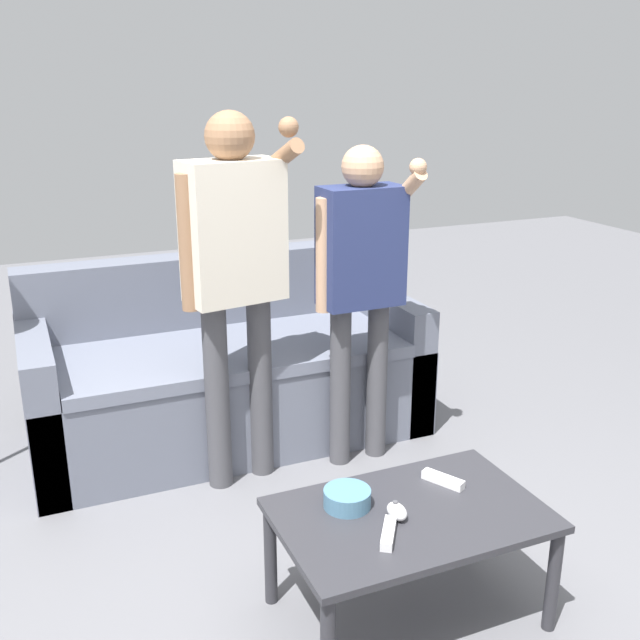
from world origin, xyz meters
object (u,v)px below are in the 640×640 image
couch (226,374)px  snack_bowl (347,498)px  player_center (235,260)px  game_remote_wand_near (443,480)px  game_remote_wand_far (388,533)px  coffee_table (410,525)px  player_right (361,270)px  game_remote_nunchuk (397,511)px

couch → snack_bowl: couch is taller
player_center → game_remote_wand_near: size_ratio=10.67×
game_remote_wand_far → coffee_table: bearing=35.9°
couch → snack_bowl: size_ratio=12.23×
game_remote_wand_near → game_remote_wand_far: bearing=-147.6°
snack_bowl → player_center: size_ratio=0.10×
couch → game_remote_wand_far: (0.03, -1.67, 0.10)m
snack_bowl → couch: bearing=89.6°
player_right → game_remote_wand_near: (-0.14, -0.95, -0.51)m
couch → player_center: player_center is taller
coffee_table → game_remote_wand_far: game_remote_wand_far is taller
player_center → game_remote_wand_far: player_center is taller
player_right → player_center: bearing=176.2°
snack_bowl → game_remote_wand_near: size_ratio=1.03×
player_center → game_remote_wand_near: 1.24m
game_remote_nunchuk → game_remote_wand_far: game_remote_nunchuk is taller
coffee_table → game_remote_nunchuk: size_ratio=9.86×
couch → game_remote_nunchuk: size_ratio=21.77×
coffee_table → snack_bowl: size_ratio=5.54×
snack_bowl → player_center: 1.15m
game_remote_wand_near → game_remote_wand_far: same height
snack_bowl → game_remote_wand_near: bearing=-0.3°
couch → game_remote_nunchuk: 1.60m
snack_bowl → game_remote_nunchuk: size_ratio=1.78×
player_right → game_remote_nunchuk: bearing=-110.0°
couch → player_right: 0.95m
couch → game_remote_wand_near: (0.36, -1.47, 0.10)m
game_remote_nunchuk → player_right: 1.25m
game_remote_nunchuk → player_center: player_center is taller
game_remote_wand_far → couch: bearing=91.1°
snack_bowl → player_right: (0.51, 0.95, 0.50)m
game_remote_nunchuk → player_right: size_ratio=0.06×
coffee_table → player_center: 1.31m
player_right → snack_bowl: bearing=-118.2°
player_center → game_remote_wand_far: 1.34m
game_remote_wand_near → couch: bearing=103.7°
game_remote_nunchuk → game_remote_wand_far: size_ratio=0.59×
game_remote_wand_far → player_right: bearing=68.1°
game_remote_wand_near → game_remote_wand_far: (-0.32, -0.21, -0.00)m
snack_bowl → player_center: bearing=93.7°
game_remote_nunchuk → player_right: (0.39, 1.07, 0.50)m
couch → game_remote_wand_far: 1.68m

